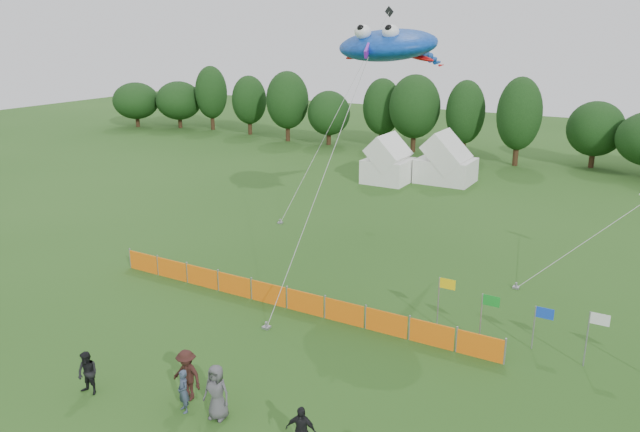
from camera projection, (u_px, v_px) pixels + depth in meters
The scene contains 14 objects.
ground at pixel (232, 405), 21.32m from camera, with size 160.00×160.00×0.00m, color #234C16.
treeline at pixel (551, 121), 56.50m from camera, with size 104.57×8.78×8.36m.
tent_left at pixel (388, 163), 51.45m from camera, with size 3.63×3.63×3.20m.
tent_right at pixel (446, 163), 51.45m from camera, with size 4.56×3.65×3.22m.
barrier_fence at pixel (286, 298), 28.55m from camera, with size 19.90×0.06×1.00m.
flag_row at pixel (537, 318), 24.50m from camera, with size 8.73×0.73×2.27m.
spectator_a at pixel (183, 391), 20.78m from camera, with size 0.56×0.36×1.52m, color #313D52.
spectator_b at pixel (88, 373), 21.77m from camera, with size 0.78×0.61×1.61m, color black.
spectator_c at pixel (187, 375), 21.43m from camera, with size 1.21×0.69×1.87m, color black.
spectator_d at pixel (301, 431), 18.63m from camera, with size 0.97×0.40×1.66m, color black.
spectator_e at pixel (217, 392), 20.38m from camera, with size 0.94×0.61×1.92m, color #49484D.
stingray_kite at pixel (391, 45), 30.83m from camera, with size 7.15×17.04×12.58m.
small_kite_white at pixel (615, 222), 30.09m from camera, with size 5.97×3.73×5.23m.
small_kite_dark at pixel (344, 100), 43.54m from camera, with size 2.76×11.79×13.87m.
Camera 1 is at (11.89, -14.49, 12.42)m, focal length 35.00 mm.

